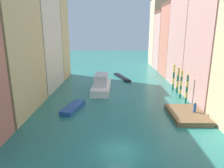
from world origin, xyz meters
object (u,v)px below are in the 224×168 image
Objects in this scene: mooring_pole_1 at (181,84)px; motorboat_0 at (73,107)px; mooring_pole_2 at (178,80)px; mooring_pole_3 at (174,77)px; mooring_pole_0 at (187,88)px; person_on_dock at (195,107)px; waterfront_dock at (187,114)px; gondola_black at (122,77)px; vaporetto_white at (101,85)px.

motorboat_0 is at bearing -162.58° from mooring_pole_1.
mooring_pole_3 is (-0.19, 1.92, 0.13)m from mooring_pole_2.
mooring_pole_3 is at bearing 88.31° from mooring_pole_1.
mooring_pole_2 is at bearing 87.29° from mooring_pole_0.
waterfront_dock is at bearing -175.18° from person_on_dock.
mooring_pole_1 reaches higher than waterfront_dock.
motorboat_0 is at bearing 171.39° from waterfront_dock.
waterfront_dock is at bearing -106.90° from mooring_pole_0.
mooring_pole_0 is 7.54m from mooring_pole_3.
waterfront_dock is 1.36× the size of mooring_pole_0.
mooring_pole_1 reaches higher than gondola_black.
mooring_pole_2 is at bearing 25.55° from motorboat_0.
mooring_pole_2 is (0.33, 3.02, -0.03)m from mooring_pole_1.
mooring_pole_2 is (0.86, 10.80, 1.15)m from person_on_dock.
waterfront_dock is at bearing -8.61° from motorboat_0.
mooring_pole_2 is 14.24m from vaporetto_white.
person_on_dock is at bearing -93.04° from mooring_pole_3.
vaporetto_white is at bearing -177.43° from mooring_pole_3.
vaporetto_white is 1.10× the size of gondola_black.
mooring_pole_0 is (0.60, 5.18, 1.15)m from person_on_dock.
mooring_pole_0 reaches higher than motorboat_0.
person_on_dock is 0.17× the size of gondola_black.
gondola_black is at bearing 122.09° from mooring_pole_1.
motorboat_0 reaches higher than waterfront_dock.
mooring_pole_1 is 3.04m from mooring_pole_2.
mooring_pole_1 is at bearing 78.98° from waterfront_dock.
motorboat_0 is at bearing -111.39° from gondola_black.
person_on_dock reaches higher than gondola_black.
mooring_pole_3 is (0.68, 12.72, 1.28)m from person_on_dock.
mooring_pole_0 is at bearing 83.41° from person_on_dock.
mooring_pole_3 reaches higher than mooring_pole_0.
person_on_dock is at bearing -68.72° from gondola_black.
vaporetto_white is at bearing 174.78° from mooring_pole_2.
waterfront_dock is 11.25m from mooring_pole_2.
person_on_dock is 0.29× the size of mooring_pole_3.
waterfront_dock is 16.06m from motorboat_0.
mooring_pole_0 is 1.00× the size of mooring_pole_2.
mooring_pole_2 reaches higher than motorboat_0.
waterfront_dock is 1.15× the size of motorboat_0.
vaporetto_white is 1.70× the size of motorboat_0.
mooring_pole_0 is at bearing 73.10° from waterfront_dock.
mooring_pole_1 is at bearing 17.42° from motorboat_0.
mooring_pole_2 is 1.93m from mooring_pole_3.
vaporetto_white is (-12.26, 12.18, 0.92)m from waterfront_dock.
mooring_pole_2 is at bearing -50.89° from gondola_black.
person_on_dock is 0.31× the size of mooring_pole_2.
mooring_pole_1 reaches higher than mooring_pole_2.
waterfront_dock is at bearing -99.73° from mooring_pole_2.
mooring_pole_3 is (0.15, 4.94, 0.10)m from mooring_pole_1.
mooring_pole_1 is 1.01× the size of mooring_pole_2.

